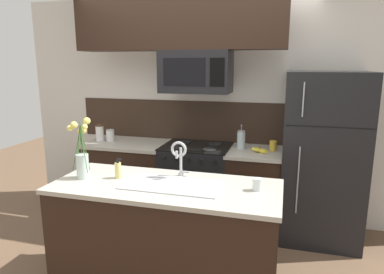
{
  "coord_description": "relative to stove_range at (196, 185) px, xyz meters",
  "views": [
    {
      "loc": [
        0.95,
        -2.71,
        1.82
      ],
      "look_at": [
        0.12,
        0.27,
        1.16
      ],
      "focal_mm": 32.0,
      "sensor_mm": 36.0,
      "label": 1
    }
  ],
  "objects": [
    {
      "name": "ground_plane",
      "position": [
        -0.0,
        -0.9,
        -0.46
      ],
      "size": [
        10.0,
        10.0,
        0.0
      ],
      "primitive_type": "plane",
      "color": "brown"
    },
    {
      "name": "rear_partition",
      "position": [
        0.3,
        0.38,
        0.84
      ],
      "size": [
        5.2,
        0.1,
        2.6
      ],
      "primitive_type": "cube",
      "color": "silver",
      "rests_on": "ground"
    },
    {
      "name": "splash_band",
      "position": [
        -0.0,
        0.32,
        0.69
      ],
      "size": [
        3.17,
        0.01,
        0.48
      ],
      "primitive_type": "cube",
      "color": "#332319",
      "rests_on": "rear_partition"
    },
    {
      "name": "back_counter_left",
      "position": [
        -0.84,
        0.0,
        -0.01
      ],
      "size": [
        0.96,
        0.65,
        0.91
      ],
      "color": "black",
      "rests_on": "ground"
    },
    {
      "name": "back_counter_right",
      "position": [
        0.66,
        0.0,
        -0.01
      ],
      "size": [
        0.59,
        0.65,
        0.91
      ],
      "color": "black",
      "rests_on": "ground"
    },
    {
      "name": "stove_range",
      "position": [
        0.0,
        0.0,
        0.0
      ],
      "size": [
        0.76,
        0.64,
        0.93
      ],
      "color": "black",
      "rests_on": "ground"
    },
    {
      "name": "microwave",
      "position": [
        0.0,
        -0.02,
        1.28
      ],
      "size": [
        0.74,
        0.4,
        0.44
      ],
      "color": "black"
    },
    {
      "name": "upper_cabinet_band",
      "position": [
        -0.19,
        -0.05,
        1.8
      ],
      "size": [
        2.24,
        0.34,
        0.6
      ],
      "primitive_type": "cube",
      "color": "black"
    },
    {
      "name": "refrigerator",
      "position": [
        1.33,
        0.02,
        0.41
      ],
      "size": [
        0.79,
        0.74,
        1.75
      ],
      "color": "black",
      "rests_on": "ground"
    },
    {
      "name": "storage_jar_tall",
      "position": [
        -1.21,
        -0.01,
        0.55
      ],
      "size": [
        0.09,
        0.09,
        0.2
      ],
      "color": "silver",
      "rests_on": "back_counter_left"
    },
    {
      "name": "storage_jar_medium",
      "position": [
        -1.08,
        0.01,
        0.52
      ],
      "size": [
        0.1,
        0.1,
        0.14
      ],
      "color": "silver",
      "rests_on": "back_counter_left"
    },
    {
      "name": "banana_bunch",
      "position": [
        0.71,
        -0.06,
        0.47
      ],
      "size": [
        0.19,
        0.13,
        0.08
      ],
      "color": "yellow",
      "rests_on": "back_counter_right"
    },
    {
      "name": "french_press",
      "position": [
        0.49,
        0.06,
        0.55
      ],
      "size": [
        0.09,
        0.09,
        0.27
      ],
      "color": "silver",
      "rests_on": "back_counter_right"
    },
    {
      "name": "coffee_tin",
      "position": [
        0.84,
        0.05,
        0.5
      ],
      "size": [
        0.08,
        0.08,
        0.11
      ],
      "primitive_type": "cylinder",
      "color": "gold",
      "rests_on": "back_counter_right"
    },
    {
      "name": "island_counter",
      "position": [
        0.08,
        -1.25,
        -0.01
      ],
      "size": [
        1.77,
        0.74,
        0.91
      ],
      "color": "black",
      "rests_on": "ground"
    },
    {
      "name": "kitchen_sink",
      "position": [
        0.13,
        -1.25,
        0.38
      ],
      "size": [
        0.76,
        0.39,
        0.16
      ],
      "color": "#ADAFB5",
      "rests_on": "island_counter"
    },
    {
      "name": "sink_faucet",
      "position": [
        0.13,
        -1.06,
        0.65
      ],
      "size": [
        0.14,
        0.14,
        0.31
      ],
      "color": "#B7BABF",
      "rests_on": "island_counter"
    },
    {
      "name": "dish_soap_bottle",
      "position": [
        -0.34,
        -1.21,
        0.52
      ],
      "size": [
        0.06,
        0.05,
        0.16
      ],
      "color": "#DBCC75",
      "rests_on": "island_counter"
    },
    {
      "name": "spare_glass",
      "position": [
        0.77,
        -1.19,
        0.49
      ],
      "size": [
        0.07,
        0.07,
        0.09
      ],
      "color": "silver",
      "rests_on": "island_counter"
    },
    {
      "name": "flower_vase",
      "position": [
        -0.62,
        -1.28,
        0.62
      ],
      "size": [
        0.21,
        0.16,
        0.5
      ],
      "color": "silver",
      "rests_on": "island_counter"
    }
  ]
}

